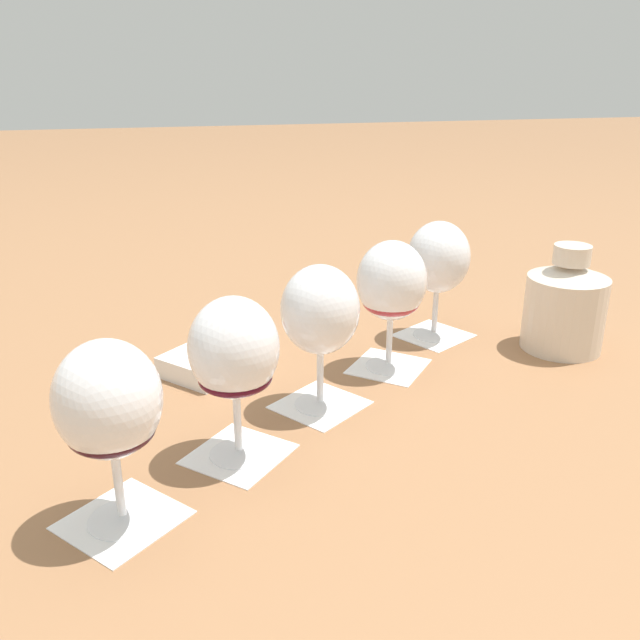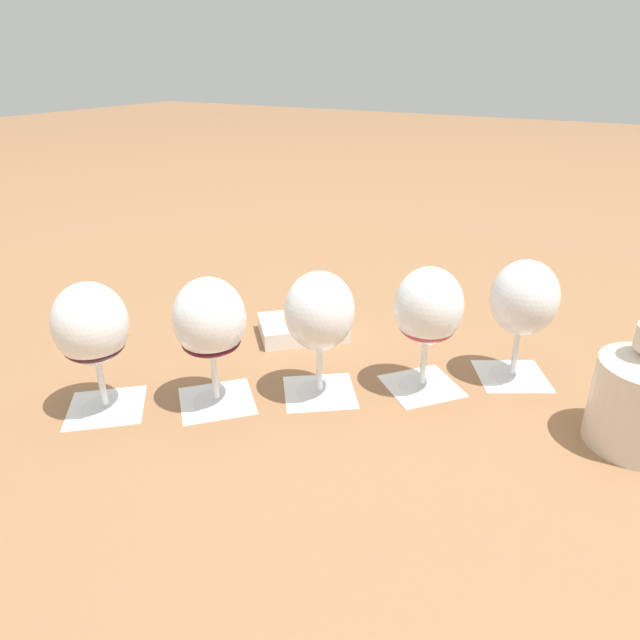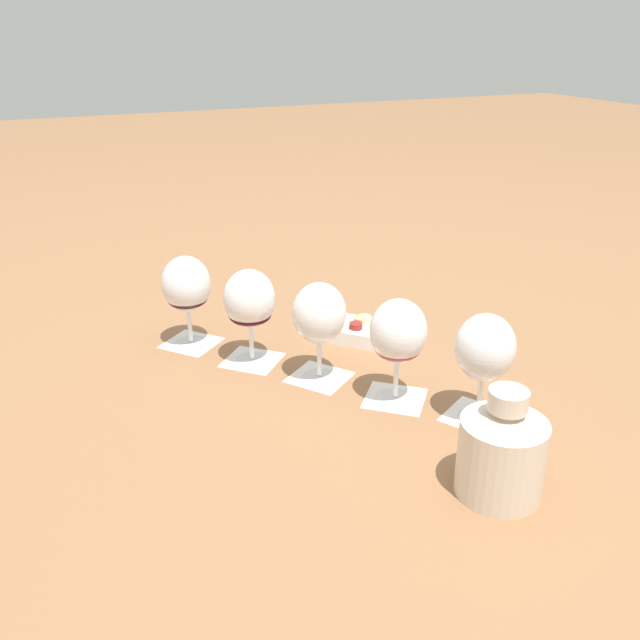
# 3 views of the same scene
# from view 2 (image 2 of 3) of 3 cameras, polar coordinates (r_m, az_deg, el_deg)

# --- Properties ---
(ground_plane) EXTENTS (8.00, 8.00, 0.00)m
(ground_plane) POSITION_cam_2_polar(r_m,az_deg,el_deg) (0.83, -0.05, -7.28)
(ground_plane) COLOR #936642
(tasting_card_0) EXTENTS (0.13, 0.13, 0.00)m
(tasting_card_0) POSITION_cam_2_polar(r_m,az_deg,el_deg) (0.91, 18.60, -5.30)
(tasting_card_0) COLOR white
(tasting_card_0) RESTS_ON ground_plane
(tasting_card_1) EXTENTS (0.14, 0.14, 0.00)m
(tasting_card_1) POSITION_cam_2_polar(r_m,az_deg,el_deg) (0.85, 10.11, -6.48)
(tasting_card_1) COLOR white
(tasting_card_1) RESTS_ON ground_plane
(tasting_card_2) EXTENTS (0.14, 0.14, 0.00)m
(tasting_card_2) POSITION_cam_2_polar(r_m,az_deg,el_deg) (0.83, 0.08, -7.07)
(tasting_card_2) COLOR white
(tasting_card_2) RESTS_ON ground_plane
(tasting_card_3) EXTENTS (0.14, 0.14, 0.00)m
(tasting_card_3) POSITION_cam_2_polar(r_m,az_deg,el_deg) (0.82, -10.28, -7.93)
(tasting_card_3) COLOR white
(tasting_card_3) RESTS_ON ground_plane
(tasting_card_4) EXTENTS (0.14, 0.14, 0.00)m
(tasting_card_4) POSITION_cam_2_polar(r_m,az_deg,el_deg) (0.85, -20.60, -8.17)
(tasting_card_4) COLOR white
(tasting_card_4) RESTS_ON ground_plane
(wine_glass_0) EXTENTS (0.10, 0.10, 0.18)m
(wine_glass_0) POSITION_cam_2_polar(r_m,az_deg,el_deg) (0.86, 19.68, 1.62)
(wine_glass_0) COLOR white
(wine_glass_0) RESTS_ON tasting_card_0
(wine_glass_1) EXTENTS (0.10, 0.10, 0.18)m
(wine_glass_1) POSITION_cam_2_polar(r_m,az_deg,el_deg) (0.80, 10.76, 0.88)
(wine_glass_1) COLOR white
(wine_glass_1) RESTS_ON tasting_card_1
(wine_glass_2) EXTENTS (0.10, 0.10, 0.18)m
(wine_glass_2) POSITION_cam_2_polar(r_m,az_deg,el_deg) (0.77, 0.08, 0.48)
(wine_glass_2) COLOR white
(wine_glass_2) RESTS_ON tasting_card_2
(wine_glass_3) EXTENTS (0.10, 0.10, 0.18)m
(wine_glass_3) POSITION_cam_2_polar(r_m,az_deg,el_deg) (0.76, -10.97, -0.31)
(wine_glass_3) COLOR white
(wine_glass_3) RESTS_ON tasting_card_3
(wine_glass_4) EXTENTS (0.10, 0.10, 0.18)m
(wine_glass_4) POSITION_cam_2_polar(r_m,az_deg,el_deg) (0.79, -21.90, -0.84)
(wine_glass_4) COLOR white
(wine_glass_4) RESTS_ON tasting_card_4
(snack_dish) EXTENTS (0.17, 0.17, 0.04)m
(snack_dish) POSITION_cam_2_polar(r_m,az_deg,el_deg) (0.98, -1.73, -0.69)
(snack_dish) COLOR white
(snack_dish) RESTS_ON ground_plane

